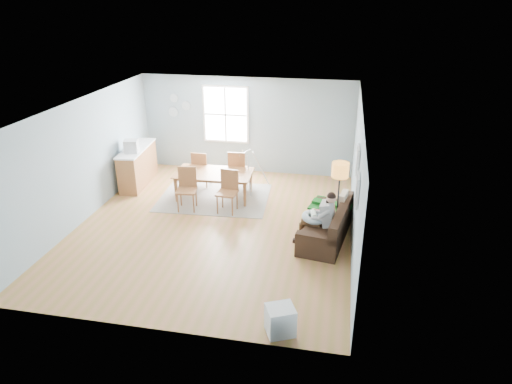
% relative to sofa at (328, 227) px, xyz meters
% --- Properties ---
extents(room, '(8.40, 9.40, 3.90)m').
position_rel_sofa_xyz_m(room, '(-2.50, 0.13, 2.15)').
color(room, '#A57C3A').
extents(window, '(1.32, 0.08, 1.62)m').
position_rel_sofa_xyz_m(window, '(-3.10, 3.60, 1.38)').
color(window, white).
rests_on(window, room).
extents(pictures, '(0.05, 1.34, 0.74)m').
position_rel_sofa_xyz_m(pictures, '(0.46, -0.92, 1.58)').
color(pictures, white).
rests_on(pictures, room).
extents(wall_plates, '(0.67, 0.02, 0.66)m').
position_rel_sofa_xyz_m(wall_plates, '(-4.51, 3.60, 1.56)').
color(wall_plates, '#95A7B2').
rests_on(wall_plates, room).
extents(sofa, '(1.10, 1.99, 0.76)m').
position_rel_sofa_xyz_m(sofa, '(0.00, 0.00, 0.00)').
color(sofa, black).
rests_on(sofa, room).
extents(green_throw, '(1.02, 0.93, 0.04)m').
position_rel_sofa_xyz_m(green_throw, '(0.03, 0.63, 0.22)').
color(green_throw, '#16621F').
rests_on(green_throw, sofa).
extents(beige_pillow, '(0.20, 0.44, 0.43)m').
position_rel_sofa_xyz_m(beige_pillow, '(0.27, 0.46, 0.41)').
color(beige_pillow, '#BDAE90').
rests_on(beige_pillow, sofa).
extents(father, '(0.85, 0.43, 1.20)m').
position_rel_sofa_xyz_m(father, '(-0.16, -0.25, 0.37)').
color(father, '#9B9B9E').
rests_on(father, sofa).
extents(nursing_pillow, '(0.61, 0.60, 0.20)m').
position_rel_sofa_xyz_m(nursing_pillow, '(-0.30, -0.22, 0.32)').
color(nursing_pillow, '#ABC6D6').
rests_on(nursing_pillow, father).
extents(infant, '(0.16, 0.34, 0.12)m').
position_rel_sofa_xyz_m(infant, '(-0.30, -0.19, 0.39)').
color(infant, silver).
rests_on(infant, nursing_pillow).
extents(toddler, '(0.49, 0.29, 0.74)m').
position_rel_sofa_xyz_m(toddler, '(-0.04, 0.19, 0.37)').
color(toddler, white).
rests_on(toddler, sofa).
extents(floor_lamp, '(0.34, 0.34, 1.69)m').
position_rel_sofa_xyz_m(floor_lamp, '(0.16, 0.08, 1.13)').
color(floor_lamp, black).
rests_on(floor_lamp, room).
extents(storage_cube, '(0.53, 0.51, 0.46)m').
position_rel_sofa_xyz_m(storage_cube, '(-0.58, -3.07, -0.04)').
color(storage_cube, white).
rests_on(storage_cube, room).
extents(rug, '(2.83, 2.21, 0.01)m').
position_rel_sofa_xyz_m(rug, '(-2.93, 1.58, -0.26)').
color(rug, gray).
rests_on(rug, room).
extents(dining_table, '(1.95, 1.14, 0.67)m').
position_rel_sofa_xyz_m(dining_table, '(-2.93, 1.58, 0.07)').
color(dining_table, brown).
rests_on(dining_table, rug).
extents(chair_sw, '(0.53, 0.53, 1.02)m').
position_rel_sofa_xyz_m(chair_sw, '(-3.39, 0.89, 0.32)').
color(chair_sw, brown).
rests_on(chair_sw, rug).
extents(chair_se, '(0.49, 0.49, 1.01)m').
position_rel_sofa_xyz_m(chair_se, '(-2.39, 0.94, 0.31)').
color(chair_se, brown).
rests_on(chair_se, rug).
extents(chair_nw, '(0.46, 0.46, 0.98)m').
position_rel_sofa_xyz_m(chair_nw, '(-3.46, 2.22, 0.29)').
color(chair_nw, brown).
rests_on(chair_nw, rug).
extents(chair_ne, '(0.50, 0.50, 1.05)m').
position_rel_sofa_xyz_m(chair_ne, '(-2.48, 2.27, 0.34)').
color(chair_ne, brown).
rests_on(chair_ne, rug).
extents(counter, '(0.69, 1.85, 1.01)m').
position_rel_sofa_xyz_m(counter, '(-5.20, 2.13, 0.24)').
color(counter, brown).
rests_on(counter, room).
extents(monitor, '(0.40, 0.39, 0.32)m').
position_rel_sofa_xyz_m(monitor, '(-5.16, 1.79, 0.90)').
color(monitor, silver).
rests_on(monitor, counter).
extents(baby_swing, '(1.22, 1.23, 0.98)m').
position_rel_sofa_xyz_m(baby_swing, '(-2.31, 2.40, 0.17)').
color(baby_swing, silver).
rests_on(baby_swing, room).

